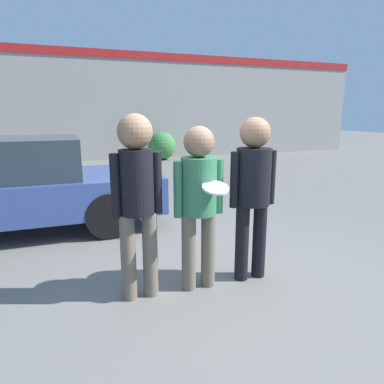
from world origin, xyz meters
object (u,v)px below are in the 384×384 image
Objects in this scene: person_middle_with_frisbee at (199,194)px; person_right at (253,184)px; shrub at (162,146)px; parked_car_near at (1,186)px; person_left at (137,191)px.

person_right is (0.63, 0.01, 0.06)m from person_middle_with_frisbee.
person_middle_with_frisbee is 1.52× the size of shrub.
parked_car_near is (-2.83, 2.67, -0.34)m from person_right.
person_left is 0.63m from person_middle_with_frisbee.
person_right is 3.90m from parked_car_near.
person_middle_with_frisbee is 0.36× the size of parked_car_near.
shrub is (3.08, 10.30, -0.54)m from person_left.
person_middle_with_frisbee is at bearing -179.54° from person_right.
person_right is (1.26, -0.02, -0.01)m from person_left.
person_left is 3.10m from parked_car_near.
person_middle_with_frisbee is (0.63, -0.02, -0.08)m from person_left.
parked_car_near is 4.22× the size of shrub.
parked_car_near is at bearing 129.48° from person_middle_with_frisbee.
person_right is at bearing -43.32° from parked_car_near.
shrub is at bearing 79.97° from person_right.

